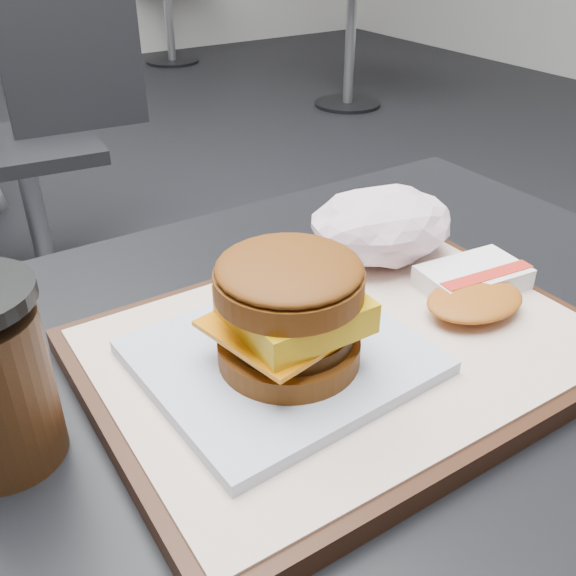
# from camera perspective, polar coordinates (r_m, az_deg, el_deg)

# --- Properties ---
(customer_table) EXTENTS (0.80, 0.60, 0.77)m
(customer_table) POSITION_cam_1_polar(r_m,az_deg,el_deg) (0.63, 3.26, -20.06)
(customer_table) COLOR #A5A5AA
(customer_table) RESTS_ON ground
(serving_tray) EXTENTS (0.38, 0.28, 0.02)m
(serving_tray) POSITION_cam_1_polar(r_m,az_deg,el_deg) (0.50, 5.09, -5.48)
(serving_tray) COLOR black
(serving_tray) RESTS_ON customer_table
(breakfast_sandwich) EXTENTS (0.20, 0.18, 0.09)m
(breakfast_sandwich) POSITION_cam_1_polar(r_m,az_deg,el_deg) (0.44, -0.06, -3.05)
(breakfast_sandwich) COLOR silver
(breakfast_sandwich) RESTS_ON serving_tray
(hash_brown) EXTENTS (0.12, 0.10, 0.02)m
(hash_brown) POSITION_cam_1_polar(r_m,az_deg,el_deg) (0.56, 16.17, 0.08)
(hash_brown) COLOR white
(hash_brown) RESTS_ON serving_tray
(crumpled_wrapper) EXTENTS (0.14, 0.11, 0.06)m
(crumpled_wrapper) POSITION_cam_1_polar(r_m,az_deg,el_deg) (0.60, 8.41, 5.53)
(crumpled_wrapper) COLOR white
(crumpled_wrapper) RESTS_ON serving_tray
(neighbor_chair) EXTENTS (0.62, 0.46, 0.88)m
(neighbor_chair) POSITION_cam_1_polar(r_m,az_deg,el_deg) (2.07, -21.09, 13.26)
(neighbor_chair) COLOR #A1A1A6
(neighbor_chair) RESTS_ON ground
(bg_table_near) EXTENTS (0.66, 0.66, 0.75)m
(bg_table_near) POSITION_cam_1_polar(r_m,az_deg,el_deg) (3.99, 5.71, 23.68)
(bg_table_near) COLOR black
(bg_table_near) RESTS_ON ground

